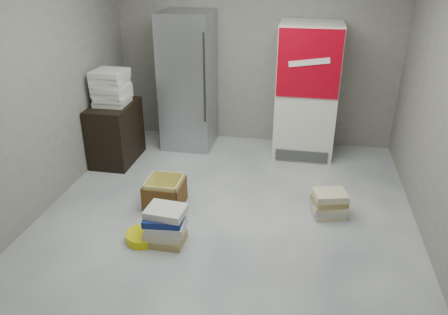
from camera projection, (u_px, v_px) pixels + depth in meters
name	position (u px, v px, depth m)	size (l,w,h in m)	color
ground	(222.00, 231.00, 4.50)	(5.00, 5.00, 0.00)	silver
room_shell	(222.00, 56.00, 3.73)	(4.04, 5.04, 2.82)	gray
steel_fridge	(188.00, 81.00, 6.14)	(0.70, 0.72, 1.90)	#AAACB2
coke_cooler	(307.00, 91.00, 5.87)	(0.80, 0.73, 1.80)	silver
wood_shelf	(116.00, 133.00, 5.87)	(0.50, 0.80, 0.80)	black
supply_box_stack	(111.00, 87.00, 5.59)	(0.43, 0.44, 0.45)	silver
phonebook_stack_main	(165.00, 226.00, 4.26)	(0.42, 0.35, 0.37)	#A28B51
phonebook_stack_side	(329.00, 204.00, 4.70)	(0.41, 0.37, 0.30)	beige
cardboard_box	(165.00, 195.00, 4.90)	(0.41, 0.41, 0.33)	yellow
bucket_lid	(143.00, 237.00, 4.33)	(0.33, 0.33, 0.09)	#DAD307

